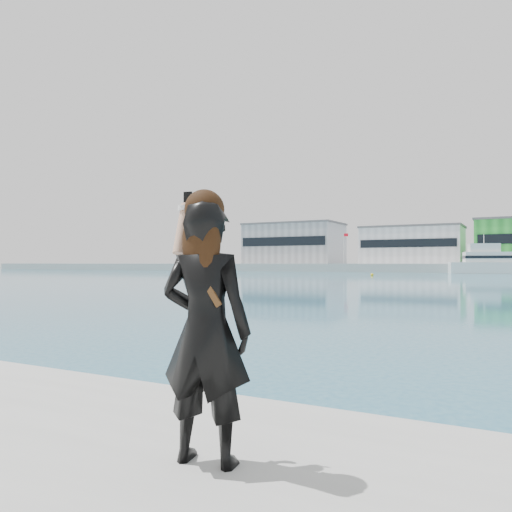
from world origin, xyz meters
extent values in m
cube|color=#9E9E99|center=(0.00, 130.00, 1.00)|extent=(320.00, 40.00, 2.00)
cube|color=gray|center=(-55.00, 128.00, 7.50)|extent=(26.00, 16.00, 11.00)
cube|color=black|center=(-55.00, 119.90, 8.05)|extent=(24.70, 0.20, 2.42)
cube|color=#59595B|center=(-55.00, 128.00, 13.25)|extent=(26.52, 16.32, 0.50)
cube|color=silver|center=(-22.00, 128.00, 6.50)|extent=(24.00, 15.00, 9.00)
cube|color=black|center=(-22.00, 120.40, 6.95)|extent=(22.80, 0.20, 1.98)
cube|color=#59595B|center=(-22.00, 128.00, 11.25)|extent=(24.48, 15.30, 0.50)
cylinder|color=silver|center=(-38.00, 121.00, 6.00)|extent=(0.16, 0.16, 8.00)
cube|color=red|center=(-37.40, 121.00, 9.40)|extent=(1.20, 0.04, 0.80)
cube|color=white|center=(-2.44, 110.10, 1.15)|extent=(17.93, 8.95, 2.30)
cube|color=white|center=(-3.37, 109.86, 3.36)|extent=(10.30, 6.29, 2.11)
cube|color=white|center=(-4.30, 109.63, 5.28)|extent=(6.39, 4.59, 1.73)
cube|color=black|center=(-3.37, 109.86, 3.36)|extent=(10.51, 6.43, 0.58)
cylinder|color=silver|center=(-4.30, 109.63, 7.10)|extent=(0.15, 0.15, 1.92)
sphere|color=yellow|center=(-19.67, 79.79, 0.00)|extent=(0.50, 0.50, 0.50)
imported|color=black|center=(0.60, -0.55, 1.65)|extent=(0.68, 0.50, 1.70)
sphere|color=black|center=(0.61, -0.57, 2.45)|extent=(0.26, 0.26, 0.26)
ellipsoid|color=black|center=(0.61, -0.62, 2.23)|extent=(0.28, 0.15, 0.45)
cylinder|color=tan|center=(0.37, -0.49, 2.33)|extent=(0.11, 0.21, 0.37)
cylinder|color=white|center=(0.36, -0.45, 2.48)|extent=(0.10, 0.10, 0.03)
cube|color=black|center=(0.36, -0.41, 2.54)|extent=(0.06, 0.02, 0.12)
cube|color=#4C2D14|center=(0.65, -0.63, 1.99)|extent=(0.24, 0.05, 0.35)
camera|label=1|loc=(2.42, -3.27, 2.10)|focal=35.00mm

